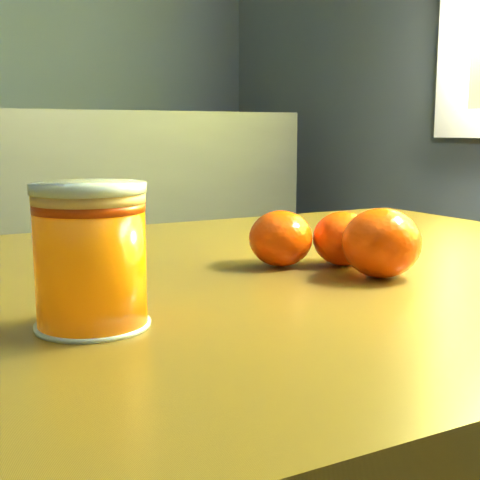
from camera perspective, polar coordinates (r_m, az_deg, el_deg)
table at (r=0.65m, az=-0.97°, el=-10.86°), size 0.99×0.70×0.73m
juice_glass at (r=0.46m, az=-12.62°, el=-1.40°), size 0.08×0.08×0.10m
orange_front at (r=0.65m, az=3.50°, el=0.14°), size 0.07×0.07×0.05m
orange_back at (r=0.61m, az=11.97°, el=-0.25°), size 0.08×0.08×0.06m
orange_extra at (r=0.66m, az=8.83°, el=0.13°), size 0.08×0.08×0.05m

